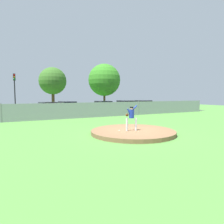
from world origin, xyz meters
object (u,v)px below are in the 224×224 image
baseball (119,131)px  parked_car_champagne (125,106)px  parked_car_red (48,109)px  parked_car_charcoal (143,106)px  pitcher_youth (131,116)px  traffic_cone_orange (86,110)px  parked_car_teal (67,108)px  parked_car_navy (103,107)px  traffic_light_near (15,87)px

baseball → parked_car_champagne: parked_car_champagne is taller
baseball → parked_car_red: size_ratio=0.02×
parked_car_red → parked_car_charcoal: (14.76, 0.66, 0.01)m
pitcher_youth → traffic_cone_orange: bearing=79.1°
parked_car_charcoal → traffic_cone_orange: 9.15m
pitcher_youth → parked_car_charcoal: size_ratio=0.36×
parked_car_teal → pitcher_youth: bearing=-89.8°
parked_car_red → parked_car_teal: (2.55, 0.73, 0.02)m
parked_car_navy → pitcher_youth: bearing=-108.6°
parked_car_red → traffic_cone_orange: (5.85, 2.67, -0.54)m
traffic_light_near → parked_car_red: bearing=-54.3°
parked_car_champagne → parked_car_teal: bearing=176.8°
traffic_cone_orange → traffic_light_near: 10.04m
baseball → parked_car_charcoal: bearing=48.7°
pitcher_youth → parked_car_teal: size_ratio=0.33×
parked_car_champagne → traffic_light_near: size_ratio=0.87×
parked_car_teal → parked_car_navy: bearing=-7.1°
parked_car_charcoal → parked_car_navy: bearing=-175.8°
parked_car_champagne → traffic_light_near: 15.48m
pitcher_youth → traffic_light_near: size_ratio=0.30×
baseball → parked_car_champagne: 17.08m
parked_car_red → parked_car_teal: parked_car_teal is taller
parked_car_champagne → parked_car_red: bearing=-178.7°
traffic_cone_orange → traffic_light_near: (-9.24, 2.05, 3.35)m
pitcher_youth → parked_car_champagne: size_ratio=0.35×
parked_car_navy → traffic_cone_orange: bearing=122.2°
parked_car_red → traffic_light_near: traffic_light_near is taller
parked_car_red → parked_car_charcoal: size_ratio=1.05×
parked_car_champagne → parked_car_teal: parked_car_champagne is taller
pitcher_youth → parked_car_red: pitcher_youth is taller
pitcher_youth → parked_car_charcoal: bearing=50.8°
pitcher_youth → traffic_light_near: bearing=107.5°
traffic_cone_orange → traffic_light_near: bearing=167.5°
traffic_cone_orange → parked_car_navy: bearing=-57.8°
parked_car_teal → parked_car_champagne: bearing=-3.2°
parked_car_champagne → parked_car_navy: parked_car_champagne is taller
baseball → traffic_cone_orange: (4.00, 16.72, -0.02)m
parked_car_red → parked_car_champagne: bearing=1.3°
traffic_light_near → parked_car_champagne: bearing=-17.0°
parked_car_charcoal → traffic_light_near: bearing=167.4°
baseball → parked_car_teal: size_ratio=0.02×
parked_car_teal → traffic_cone_orange: size_ratio=8.84×
traffic_light_near → traffic_cone_orange: bearing=-12.5°
pitcher_youth → parked_car_red: (-2.60, 14.27, -0.38)m
pitcher_youth → baseball: 1.20m
parked_car_navy → parked_car_charcoal: bearing=4.2°
parked_car_teal → traffic_light_near: traffic_light_near is taller
pitcher_youth → parked_car_charcoal: (12.16, 14.93, -0.38)m
parked_car_charcoal → traffic_light_near: size_ratio=0.84×
parked_car_teal → traffic_light_near: (-5.94, 3.98, 2.80)m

